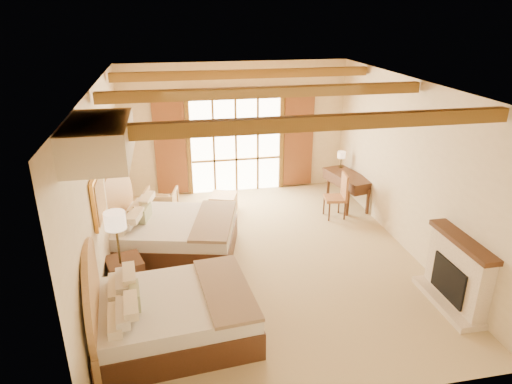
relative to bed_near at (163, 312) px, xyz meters
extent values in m
plane|color=tan|center=(1.87, 1.94, -0.43)|extent=(7.00, 7.00, 0.00)
plane|color=beige|center=(1.87, 5.44, 1.17)|extent=(5.50, 0.00, 5.50)
plane|color=beige|center=(-0.88, 1.94, 1.17)|extent=(0.00, 7.00, 7.00)
plane|color=beige|center=(4.62, 1.94, 1.17)|extent=(0.00, 7.00, 7.00)
plane|color=#AB763A|center=(1.87, 1.94, 2.77)|extent=(7.00, 7.00, 0.00)
cube|color=white|center=(1.87, 5.40, 0.82)|extent=(2.20, 0.02, 2.50)
cube|color=brown|center=(0.27, 5.37, 0.82)|extent=(0.75, 0.06, 2.40)
cube|color=brown|center=(3.47, 5.37, 0.82)|extent=(0.75, 0.06, 2.40)
cube|color=beige|center=(4.49, -0.06, 0.12)|extent=(0.25, 1.30, 1.10)
cube|color=black|center=(4.42, -0.06, 0.02)|extent=(0.18, 0.80, 0.60)
cube|color=beige|center=(4.40, -0.06, -0.38)|extent=(0.45, 1.40, 0.10)
cube|color=#46251A|center=(4.48, -0.06, 0.69)|extent=(0.30, 1.40, 0.08)
cube|color=gold|center=(-0.84, 1.19, 1.32)|extent=(0.05, 0.95, 0.75)
cube|color=gold|center=(-0.81, 1.19, 1.32)|extent=(0.02, 0.82, 0.62)
cube|color=beige|center=(-0.53, -0.06, 2.52)|extent=(0.70, 1.40, 0.45)
cube|color=#46251A|center=(0.16, 0.00, -0.22)|extent=(2.31, 1.83, 0.42)
cube|color=silver|center=(0.16, 0.00, 0.11)|extent=(2.27, 1.80, 0.23)
cube|color=#9B8265|center=(0.90, 0.00, 0.23)|extent=(0.80, 1.73, 0.05)
cube|color=#9DA479|center=(-0.34, 0.00, 0.35)|extent=(0.17, 0.45, 0.25)
cube|color=#46251A|center=(0.22, 2.46, -0.21)|extent=(2.59, 2.19, 0.44)
cube|color=silver|center=(0.22, 2.46, 0.12)|extent=(2.54, 2.14, 0.24)
cube|color=#9B8265|center=(0.99, 2.46, 0.26)|extent=(1.07, 1.84, 0.05)
cube|color=#9DA479|center=(-0.30, 2.46, 0.38)|extent=(0.24, 0.48, 0.26)
cube|color=#46251A|center=(-0.59, 1.20, -0.11)|extent=(0.67, 0.67, 0.65)
cylinder|color=#3A2F18|center=(-0.63, 1.10, -0.42)|extent=(0.21, 0.21, 0.03)
cylinder|color=#3A2F18|center=(-0.63, 1.10, 0.24)|extent=(0.04, 0.04, 1.30)
cylinder|color=#FFDEB4|center=(-0.63, 1.10, 0.95)|extent=(0.32, 0.32, 0.27)
imported|color=#A58352|center=(-0.03, 4.14, -0.11)|extent=(0.82, 0.84, 0.64)
cube|color=tan|center=(1.37, 4.13, -0.23)|extent=(0.71, 0.71, 0.41)
cube|color=#46251A|center=(4.32, 4.02, 0.28)|extent=(0.87, 1.46, 0.05)
cube|color=#46251A|center=(4.32, 4.02, 0.15)|extent=(0.85, 1.42, 0.21)
cube|color=#A26544|center=(3.76, 3.37, 0.01)|extent=(0.50, 0.50, 0.06)
cube|color=#A26544|center=(3.96, 3.37, 0.31)|extent=(0.10, 0.45, 0.55)
cylinder|color=#3A2F18|center=(4.33, 4.59, 0.31)|extent=(0.12, 0.12, 0.02)
cylinder|color=#3A2F18|center=(4.33, 4.59, 0.45)|extent=(0.02, 0.02, 0.27)
cylinder|color=#FFDEB4|center=(4.33, 4.59, 0.61)|extent=(0.19, 0.19, 0.16)
camera|label=1|loc=(0.27, -5.39, 3.94)|focal=32.00mm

